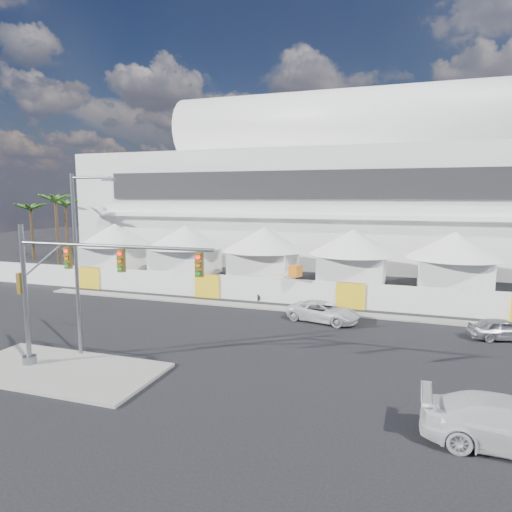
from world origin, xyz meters
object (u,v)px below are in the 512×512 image
(pickup_curb, at_px, (323,312))
(pickup_near, at_px, (512,425))
(sedan_silver, at_px, (503,329))
(streetlight_median, at_px, (80,253))
(traffic_mast, at_px, (62,289))
(boom_lift, at_px, (261,288))

(pickup_curb, distance_m, pickup_near, 16.43)
(sedan_silver, xyz_separation_m, pickup_curb, (-10.95, 0.55, 0.03))
(sedan_silver, height_order, streetlight_median, streetlight_median)
(pickup_near, relative_size, traffic_mast, 0.56)
(pickup_curb, relative_size, pickup_near, 0.84)
(pickup_curb, distance_m, traffic_mast, 17.00)
(sedan_silver, height_order, traffic_mast, traffic_mast)
(streetlight_median, bearing_deg, pickup_near, -8.05)
(traffic_mast, bearing_deg, sedan_silver, 30.40)
(sedan_silver, bearing_deg, boom_lift, 55.36)
(traffic_mast, height_order, boom_lift, traffic_mast)
(pickup_near, height_order, streetlight_median, streetlight_median)
(pickup_curb, bearing_deg, streetlight_median, 147.85)
(sedan_silver, xyz_separation_m, streetlight_median, (-21.92, -10.41, 5.00))
(traffic_mast, bearing_deg, boom_lift, 77.76)
(pickup_near, distance_m, boom_lift, 24.61)
(pickup_near, distance_m, traffic_mast, 19.60)
(sedan_silver, bearing_deg, pickup_near, 156.16)
(pickup_near, bearing_deg, sedan_silver, -7.41)
(pickup_near, xyz_separation_m, traffic_mast, (-19.31, 0.74, 3.30))
(pickup_curb, bearing_deg, sedan_silver, -79.96)
(streetlight_median, bearing_deg, pickup_curb, 44.95)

